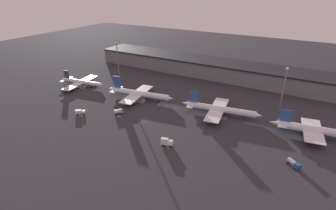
# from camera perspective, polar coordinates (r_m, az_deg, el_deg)

# --- Properties ---
(ground) EXTENTS (600.00, 600.00, 0.00)m
(ground) POSITION_cam_1_polar(r_m,az_deg,el_deg) (151.48, -5.33, -3.63)
(ground) COLOR #2D2D33
(terminal_building) EXTENTS (207.92, 28.83, 13.37)m
(terminal_building) POSITION_cam_1_polar(r_m,az_deg,el_deg) (228.61, 8.70, 8.10)
(terminal_building) COLOR slate
(terminal_building) RESTS_ON ground
(airplane_0) EXTENTS (40.12, 35.77, 10.70)m
(airplane_0) POSITION_cam_1_polar(r_m,az_deg,el_deg) (212.88, -18.32, 4.71)
(airplane_0) COLOR silver
(airplane_0) RESTS_ON ground
(airplane_1) EXTENTS (49.52, 35.52, 14.15)m
(airplane_1) POSITION_cam_1_polar(r_m,az_deg,el_deg) (180.05, -6.29, 2.42)
(airplane_1) COLOR white
(airplane_1) RESTS_ON ground
(airplane_2) EXTENTS (48.61, 35.47, 12.46)m
(airplane_2) POSITION_cam_1_polar(r_m,az_deg,el_deg) (160.23, 11.19, -0.96)
(airplane_2) COLOR white
(airplane_2) RESTS_ON ground
(airplane_3) EXTENTS (45.70, 27.50, 12.89)m
(airplane_3) POSITION_cam_1_polar(r_m,az_deg,el_deg) (154.70, 29.49, -4.85)
(airplane_3) COLOR white
(airplane_3) RESTS_ON ground
(service_vehicle_0) EXTENTS (6.06, 3.60, 3.92)m
(service_vehicle_0) POSITION_cam_1_polar(r_m,az_deg,el_deg) (128.89, -0.37, -8.02)
(service_vehicle_0) COLOR white
(service_vehicle_0) RESTS_ON ground
(service_vehicle_1) EXTENTS (5.82, 5.28, 2.80)m
(service_vehicle_1) POSITION_cam_1_polar(r_m,az_deg,el_deg) (167.27, -18.63, -1.40)
(service_vehicle_1) COLOR white
(service_vehicle_1) RESTS_ON ground
(service_vehicle_2) EXTENTS (6.21, 5.80, 2.80)m
(service_vehicle_2) POSITION_cam_1_polar(r_m,az_deg,el_deg) (128.21, 25.70, -11.37)
(service_vehicle_2) COLOR #195199
(service_vehicle_2) RESTS_ON ground
(service_vehicle_3) EXTENTS (4.84, 5.46, 3.09)m
(service_vehicle_3) POSITION_cam_1_polar(r_m,az_deg,el_deg) (161.23, -10.75, -1.40)
(service_vehicle_3) COLOR #9EA3A8
(service_vehicle_3) RESTS_ON ground
(lamp_post_0) EXTENTS (1.80, 1.80, 28.55)m
(lamp_post_0) POSITION_cam_1_polar(r_m,az_deg,el_deg) (225.69, -10.96, 10.65)
(lamp_post_0) COLOR slate
(lamp_post_0) RESTS_ON ground
(lamp_post_1) EXTENTS (1.80, 1.80, 27.02)m
(lamp_post_1) POSITION_cam_1_polar(r_m,az_deg,el_deg) (174.85, 24.05, 4.36)
(lamp_post_1) COLOR slate
(lamp_post_1) RESTS_ON ground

